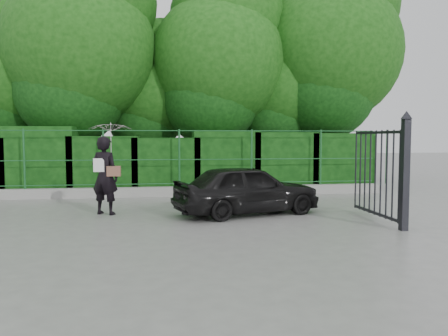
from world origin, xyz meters
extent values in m
plane|color=gray|center=(0.00, 0.00, 0.00)|extent=(80.00, 80.00, 0.00)
cube|color=#9E9E99|center=(0.00, 4.50, 0.15)|extent=(14.00, 0.25, 0.30)
cylinder|color=#1D5A2A|center=(-4.20, 4.50, 1.20)|extent=(0.06, 0.06, 1.80)
cylinder|color=#1D5A2A|center=(-1.90, 4.50, 1.20)|extent=(0.06, 0.06, 1.80)
cylinder|color=#1D5A2A|center=(0.40, 4.50, 1.20)|extent=(0.06, 0.06, 1.80)
cylinder|color=#1D5A2A|center=(2.70, 4.50, 1.20)|extent=(0.06, 0.06, 1.80)
cylinder|color=#1D5A2A|center=(5.00, 4.50, 1.20)|extent=(0.06, 0.06, 1.80)
cylinder|color=#1D5A2A|center=(7.30, 4.50, 1.20)|extent=(0.06, 0.06, 1.80)
cylinder|color=#1D5A2A|center=(0.00, 4.50, 0.40)|extent=(13.60, 0.03, 0.03)
cylinder|color=#1D5A2A|center=(0.00, 4.50, 1.15)|extent=(13.60, 0.03, 0.03)
cylinder|color=#1D5A2A|center=(0.00, 4.50, 2.05)|extent=(13.60, 0.03, 0.03)
cube|color=black|center=(-4.00, 5.50, 1.09)|extent=(2.20, 1.20, 2.19)
cube|color=black|center=(-2.00, 5.50, 0.94)|extent=(2.20, 1.20, 1.88)
cube|color=black|center=(0.00, 5.50, 0.92)|extent=(2.20, 1.20, 1.84)
cube|color=black|center=(2.00, 5.50, 1.04)|extent=(2.20, 1.20, 2.07)
cube|color=black|center=(4.00, 5.50, 1.01)|extent=(2.20, 1.20, 2.02)
cube|color=black|center=(6.00, 5.50, 0.99)|extent=(2.20, 1.20, 1.98)
cylinder|color=black|center=(-5.50, 8.00, 1.88)|extent=(0.36, 0.36, 3.75)
sphere|color=#14470F|center=(-5.50, 8.00, 4.12)|extent=(4.50, 4.50, 4.50)
cylinder|color=black|center=(-3.00, 7.20, 2.25)|extent=(0.36, 0.36, 4.50)
sphere|color=#14470F|center=(-3.00, 7.20, 4.95)|extent=(5.40, 5.40, 5.40)
cylinder|color=black|center=(-0.50, 8.50, 1.62)|extent=(0.36, 0.36, 3.25)
sphere|color=#14470F|center=(-0.50, 8.50, 3.58)|extent=(3.90, 3.90, 3.90)
cylinder|color=black|center=(2.00, 7.50, 2.12)|extent=(0.36, 0.36, 4.25)
sphere|color=#14470F|center=(2.00, 7.50, 4.68)|extent=(5.10, 5.10, 5.10)
cylinder|color=black|center=(4.50, 8.20, 1.75)|extent=(0.36, 0.36, 3.50)
sphere|color=#14470F|center=(4.50, 8.20, 3.85)|extent=(4.20, 4.20, 4.20)
cylinder|color=black|center=(6.50, 7.80, 2.38)|extent=(0.36, 0.36, 4.75)
sphere|color=#14470F|center=(6.50, 7.80, 5.23)|extent=(5.70, 5.70, 5.70)
cube|color=black|center=(4.60, -1.20, 1.10)|extent=(0.14, 0.14, 2.20)
cone|color=black|center=(4.60, -1.20, 2.28)|extent=(0.22, 0.22, 0.16)
cube|color=black|center=(4.60, -0.05, 0.15)|extent=(0.05, 2.00, 0.06)
cube|color=black|center=(4.60, -0.05, 1.95)|extent=(0.05, 2.00, 0.06)
cylinder|color=black|center=(4.60, -1.00, 1.05)|extent=(0.04, 0.04, 1.90)
cylinder|color=black|center=(4.60, -0.75, 1.05)|extent=(0.04, 0.04, 1.90)
cylinder|color=black|center=(4.60, -0.50, 1.05)|extent=(0.04, 0.04, 1.90)
cylinder|color=black|center=(4.60, -0.25, 1.05)|extent=(0.04, 0.04, 1.90)
cylinder|color=black|center=(4.60, 0.00, 1.05)|extent=(0.04, 0.04, 1.90)
cylinder|color=black|center=(4.60, 0.25, 1.05)|extent=(0.04, 0.04, 1.90)
cylinder|color=black|center=(4.60, 0.50, 1.05)|extent=(0.04, 0.04, 1.90)
cylinder|color=black|center=(4.60, 0.75, 1.05)|extent=(0.04, 0.04, 1.90)
cylinder|color=black|center=(4.60, 1.00, 1.05)|extent=(0.04, 0.04, 1.90)
imported|color=black|center=(-1.49, 1.49, 0.94)|extent=(0.81, 0.69, 1.87)
imported|color=silver|center=(-1.34, 1.54, 1.75)|extent=(1.00, 1.02, 0.92)
cube|color=brown|center=(-1.27, 1.41, 1.04)|extent=(0.32, 0.15, 0.24)
cube|color=white|center=(-1.61, 1.37, 1.19)|extent=(0.25, 0.02, 0.32)
imported|color=black|center=(1.89, 1.07, 0.60)|extent=(3.79, 2.37, 1.20)
camera|label=1|loc=(-0.11, -9.16, 1.84)|focal=35.00mm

